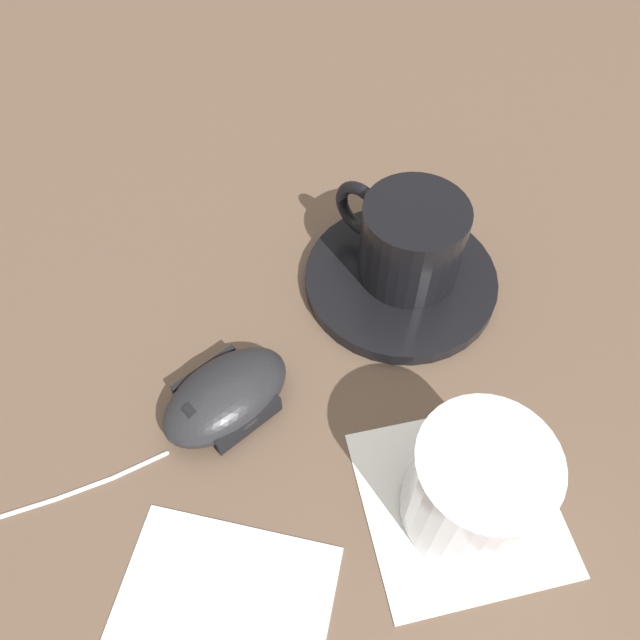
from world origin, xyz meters
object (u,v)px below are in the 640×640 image
at_px(computer_mouse, 226,396).
at_px(drinking_glass, 475,486).
at_px(coffee_cup, 403,240).
at_px(saucer, 400,280).

xyz_separation_m(computer_mouse, drinking_glass, (-0.16, 0.08, 0.02)).
bearing_deg(coffee_cup, computer_mouse, 40.08).
distance_m(saucer, drinking_glass, 0.19).
distance_m(saucer, coffee_cup, 0.04).
bearing_deg(drinking_glass, saucer, -84.40).
relative_size(saucer, computer_mouse, 1.39).
bearing_deg(saucer, coffee_cup, -81.81).
relative_size(computer_mouse, drinking_glass, 1.36).
height_order(saucer, coffee_cup, coffee_cup).
height_order(coffee_cup, computer_mouse, coffee_cup).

